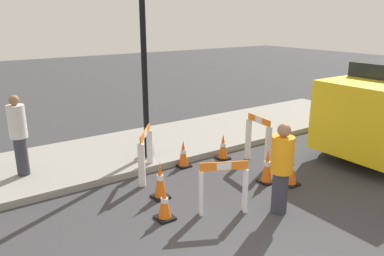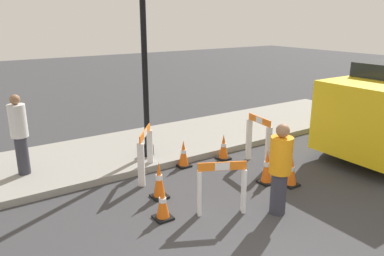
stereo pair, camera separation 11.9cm
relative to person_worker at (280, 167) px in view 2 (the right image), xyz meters
The scene contains 12 objects.
sidewalk_slab 4.57m from the person_worker, 110.79° to the left, with size 18.00×2.81×0.15m.
barricade_0 2.26m from the person_worker, 55.65° to the left, with size 0.24×0.82×1.15m.
barricade_1 2.93m from the person_worker, 114.48° to the left, with size 0.72×0.85×1.06m.
barricade_2 1.04m from the person_worker, 147.34° to the left, with size 0.81×0.49×0.96m.
traffic_cone_0 2.08m from the person_worker, 152.10° to the left, with size 0.30×0.30×0.61m.
traffic_cone_1 1.33m from the person_worker, 54.44° to the left, with size 0.30×0.30×0.73m.
traffic_cone_2 2.75m from the person_worker, 72.25° to the left, with size 0.30×0.30×0.62m.
traffic_cone_3 1.34m from the person_worker, 31.29° to the left, with size 0.30×0.30×0.64m.
traffic_cone_4 2.77m from the person_worker, 94.88° to the left, with size 0.30×0.30×0.63m.
traffic_cone_5 2.25m from the person_worker, 130.99° to the left, with size 0.30×0.30×0.72m.
person_worker is the anchor object (origin of this frame).
person_pedestrian 5.20m from the person_worker, 130.90° to the left, with size 0.35×0.35×1.69m.
Camera 2 is at (-2.91, -2.36, 3.32)m, focal length 35.00 mm.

